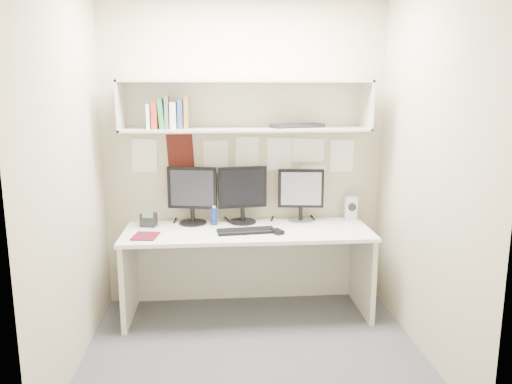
{
  "coord_description": "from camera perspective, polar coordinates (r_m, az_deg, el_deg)",
  "views": [
    {
      "loc": [
        -0.25,
        -3.26,
        1.83
      ],
      "look_at": [
        0.04,
        0.35,
        1.1
      ],
      "focal_mm": 35.0,
      "sensor_mm": 36.0,
      "label": 1
    }
  ],
  "objects": [
    {
      "name": "overhead_hutch",
      "position": [
        4.13,
        -1.2,
        9.88
      ],
      "size": [
        2.0,
        0.38,
        0.4
      ],
      "color": "beige",
      "rests_on": "wall_back"
    },
    {
      "name": "floor",
      "position": [
        3.75,
        -0.26,
        -17.81
      ],
      "size": [
        2.4,
        2.0,
        0.01
      ],
      "primitive_type": "cube",
      "color": "#424247",
      "rests_on": "ground"
    },
    {
      "name": "hutch_tray",
      "position": [
        4.14,
        4.74,
        7.57
      ],
      "size": [
        0.46,
        0.3,
        0.03
      ],
      "primitive_type": "cube",
      "rotation": [
        0.0,
        0.0,
        0.35
      ],
      "color": "black",
      "rests_on": "overhead_hutch"
    },
    {
      "name": "monitor_left",
      "position": [
        4.22,
        -7.3,
        -0.13
      ],
      "size": [
        0.42,
        0.23,
        0.49
      ],
      "rotation": [
        0.0,
        0.0,
        -0.19
      ],
      "color": "black",
      "rests_on": "desk"
    },
    {
      "name": "wall_back",
      "position": [
        4.3,
        -1.29,
        4.33
      ],
      "size": [
        2.4,
        0.02,
        2.6
      ],
      "primitive_type": "cube",
      "color": "tan",
      "rests_on": "ground"
    },
    {
      "name": "maroon_notebook",
      "position": [
        3.95,
        -12.53,
        -4.95
      ],
      "size": [
        0.21,
        0.24,
        0.01
      ],
      "primitive_type": "cube",
      "rotation": [
        0.0,
        0.0,
        -0.13
      ],
      "color": "#570F1B",
      "rests_on": "desk"
    },
    {
      "name": "blue_bottle",
      "position": [
        4.2,
        -4.81,
        -2.74
      ],
      "size": [
        0.05,
        0.05,
        0.16
      ],
      "color": "navy",
      "rests_on": "desk"
    },
    {
      "name": "wall_front",
      "position": [
        2.34,
        1.58,
        -1.71
      ],
      "size": [
        2.4,
        0.02,
        2.6
      ],
      "primitive_type": "cube",
      "color": "tan",
      "rests_on": "ground"
    },
    {
      "name": "wall_left",
      "position": [
        3.44,
        -20.64,
        1.8
      ],
      "size": [
        0.02,
        2.0,
        2.6
      ],
      "primitive_type": "cube",
      "color": "tan",
      "rests_on": "ground"
    },
    {
      "name": "mouse",
      "position": [
        3.95,
        2.44,
        -4.55
      ],
      "size": [
        0.11,
        0.13,
        0.03
      ],
      "primitive_type": "cube",
      "rotation": [
        0.0,
        0.0,
        0.48
      ],
      "color": "black",
      "rests_on": "desk"
    },
    {
      "name": "desk",
      "position": [
        4.19,
        -0.95,
        -9.07
      ],
      "size": [
        2.0,
        0.7,
        0.73
      ],
      "color": "white",
      "rests_on": "floor"
    },
    {
      "name": "monitor_right",
      "position": [
        4.28,
        5.14,
        -0.12
      ],
      "size": [
        0.39,
        0.21,
        0.45
      ],
      "rotation": [
        0.0,
        0.0,
        -0.12
      ],
      "color": "#A5A5AA",
      "rests_on": "desk"
    },
    {
      "name": "book_stack",
      "position": [
        4.03,
        -9.98,
        8.74
      ],
      "size": [
        0.32,
        0.16,
        0.26
      ],
      "color": "white",
      "rests_on": "overhead_hutch"
    },
    {
      "name": "speaker",
      "position": [
        4.44,
        10.74,
        -1.8
      ],
      "size": [
        0.11,
        0.11,
        0.2
      ],
      "rotation": [
        0.0,
        0.0,
        -0.06
      ],
      "color": "#B7B7B3",
      "rests_on": "desk"
    },
    {
      "name": "wall_right",
      "position": [
        3.61,
        19.1,
        2.33
      ],
      "size": [
        0.02,
        2.0,
        2.6
      ],
      "primitive_type": "cube",
      "color": "tan",
      "rests_on": "ground"
    },
    {
      "name": "keyboard",
      "position": [
        3.98,
        -1.14,
        -4.48
      ],
      "size": [
        0.47,
        0.21,
        0.02
      ],
      "primitive_type": "cube",
      "rotation": [
        0.0,
        0.0,
        0.11
      ],
      "color": "black",
      "rests_on": "desk"
    },
    {
      "name": "monitor_center",
      "position": [
        4.22,
        -1.55,
        -0.05
      ],
      "size": [
        0.41,
        0.23,
        0.48
      ],
      "rotation": [
        0.0,
        0.0,
        0.15
      ],
      "color": "black",
      "rests_on": "desk"
    },
    {
      "name": "desk_phone",
      "position": [
        4.24,
        -12.18,
        -3.1
      ],
      "size": [
        0.14,
        0.13,
        0.15
      ],
      "rotation": [
        0.0,
        0.0,
        -0.22
      ],
      "color": "black",
      "rests_on": "desk"
    },
    {
      "name": "pinned_papers",
      "position": [
        4.3,
        -1.29,
        3.66
      ],
      "size": [
        1.92,
        0.01,
        0.48
      ],
      "primitive_type": null,
      "color": "white",
      "rests_on": "wall_back"
    }
  ]
}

